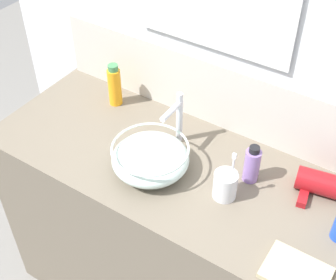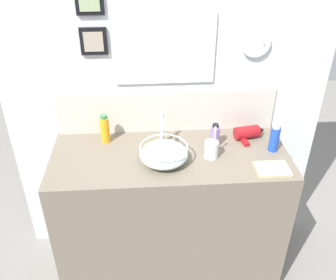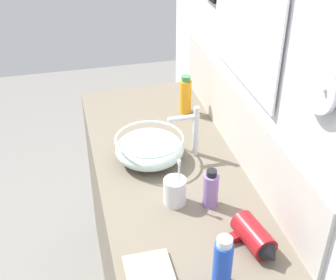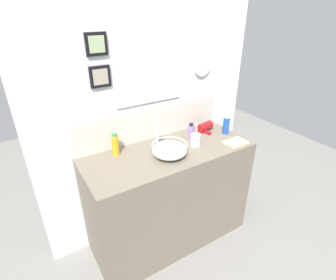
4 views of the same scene
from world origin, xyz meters
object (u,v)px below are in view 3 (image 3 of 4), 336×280
object	(u,v)px
glass_bowl_sink	(150,148)
hair_drier	(255,239)
faucet	(192,128)
hand_towel	(150,277)
spray_bottle	(223,262)
toothbrush_cup	(175,191)
lotion_bottle	(186,95)
shampoo_bottle	(211,189)

from	to	relation	value
glass_bowl_sink	hair_drier	bearing A→B (deg)	22.20
faucet	hand_towel	xyz separation A→B (m)	(0.57, -0.29, -0.11)
spray_bottle	hand_towel	size ratio (longest dim) A/B	0.96
glass_bowl_sink	toothbrush_cup	size ratio (longest dim) A/B	1.41
spray_bottle	hand_towel	bearing A→B (deg)	-107.50
glass_bowl_sink	faucet	distance (m)	0.18
spray_bottle	toothbrush_cup	bearing A→B (deg)	-173.59
hair_drier	spray_bottle	distance (m)	0.18
lotion_bottle	hand_towel	world-z (taller)	lotion_bottle
hair_drier	hand_towel	world-z (taller)	hair_drier
shampoo_bottle	spray_bottle	world-z (taller)	spray_bottle
faucet	shampoo_bottle	xyz separation A→B (m)	(0.31, -0.02, -0.06)
hair_drier	shampoo_bottle	bearing A→B (deg)	-162.72
glass_bowl_sink	spray_bottle	world-z (taller)	spray_bottle
shampoo_bottle	spray_bottle	bearing A→B (deg)	-12.58
lotion_bottle	faucet	bearing A→B (deg)	-11.41
shampoo_bottle	lotion_bottle	bearing A→B (deg)	172.06
lotion_bottle	hair_drier	bearing A→B (deg)	-1.29
hair_drier	lotion_bottle	bearing A→B (deg)	178.71
faucet	lotion_bottle	bearing A→B (deg)	168.59
glass_bowl_sink	shampoo_bottle	bearing A→B (deg)	25.59
glass_bowl_sink	shampoo_bottle	size ratio (longest dim) A/B	1.84
shampoo_bottle	hand_towel	distance (m)	0.38
toothbrush_cup	shampoo_bottle	distance (m)	0.12
spray_bottle	hair_drier	bearing A→B (deg)	126.26
shampoo_bottle	spray_bottle	size ratio (longest dim) A/B	0.83
glass_bowl_sink	toothbrush_cup	distance (m)	0.27
lotion_bottle	spray_bottle	distance (m)	0.98
lotion_bottle	shampoo_bottle	world-z (taller)	lotion_bottle
toothbrush_cup	hair_drier	bearing A→B (deg)	35.18
toothbrush_cup	lotion_bottle	bearing A→B (deg)	161.31
glass_bowl_sink	hand_towel	xyz separation A→B (m)	(0.57, -0.12, -0.05)
spray_bottle	hand_towel	distance (m)	0.21
toothbrush_cup	hand_towel	size ratio (longest dim) A/B	1.04
spray_bottle	shampoo_bottle	bearing A→B (deg)	167.42
hair_drier	spray_bottle	xyz separation A→B (m)	(0.10, -0.14, 0.04)
glass_bowl_sink	faucet	bearing A→B (deg)	90.00
glass_bowl_sink	hair_drier	distance (m)	0.57
hair_drier	toothbrush_cup	bearing A→B (deg)	-144.82
hand_towel	shampoo_bottle	bearing A→B (deg)	135.39
glass_bowl_sink	hair_drier	xyz separation A→B (m)	(0.53, 0.22, -0.02)
lotion_bottle	shampoo_bottle	xyz separation A→B (m)	(0.64, -0.09, -0.02)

